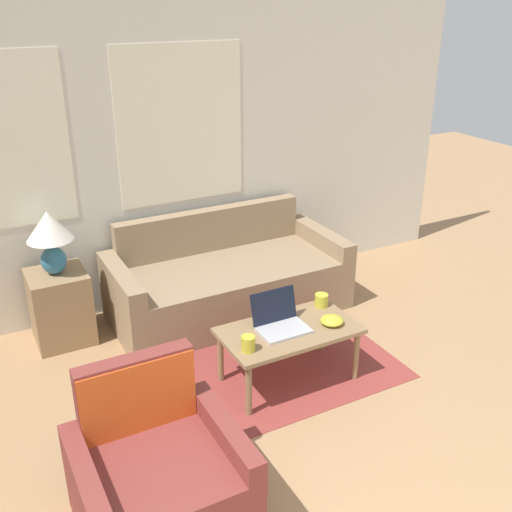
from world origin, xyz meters
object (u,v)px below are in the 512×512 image
object	(u,v)px
coffee_table	(289,335)
snack_bowl	(332,320)
couch	(226,281)
armchair	(158,479)
table_lamp	(50,234)
laptop	(280,321)
cup_yellow	(248,344)
cup_navy	(321,300)

from	to	relation	value
coffee_table	snack_bowl	distance (m)	0.32
couch	armchair	xyz separation A→B (m)	(-1.29, -1.91, -0.01)
table_lamp	couch	bearing A→B (deg)	-6.02
armchair	table_lamp	size ratio (longest dim) A/B	1.69
table_lamp	laptop	distance (m)	1.84
laptop	armchair	bearing A→B (deg)	-146.34
couch	laptop	world-z (taller)	couch
snack_bowl	laptop	bearing A→B (deg)	160.67
couch	cup_yellow	size ratio (longest dim) A/B	18.98
armchair	cup_navy	bearing A→B (deg)	29.67
armchair	coffee_table	distance (m)	1.44
coffee_table	cup_navy	world-z (taller)	cup_navy
armchair	coffee_table	size ratio (longest dim) A/B	0.88
table_lamp	snack_bowl	bearing A→B (deg)	-41.05
couch	cup_yellow	xyz separation A→B (m)	(-0.44, -1.28, 0.21)
snack_bowl	armchair	bearing A→B (deg)	-156.62
coffee_table	snack_bowl	world-z (taller)	snack_bowl
couch	snack_bowl	bearing A→B (deg)	-79.42
armchair	cup_navy	size ratio (longest dim) A/B	8.56
armchair	cup_navy	world-z (taller)	armchair
couch	snack_bowl	size ratio (longest dim) A/B	12.12
couch	coffee_table	size ratio (longest dim) A/B	2.08
couch	laptop	bearing A→B (deg)	-95.94
couch	cup_yellow	bearing A→B (deg)	-109.07
couch	snack_bowl	distance (m)	1.29
table_lamp	snack_bowl	size ratio (longest dim) A/B	3.05
table_lamp	snack_bowl	xyz separation A→B (m)	(1.60, -1.40, -0.46)
table_lamp	coffee_table	xyz separation A→B (m)	(1.30, -1.31, -0.54)
couch	cup_navy	size ratio (longest dim) A/B	20.16
table_lamp	snack_bowl	distance (m)	2.17
laptop	snack_bowl	xyz separation A→B (m)	(0.35, -0.12, -0.03)
table_lamp	laptop	bearing A→B (deg)	-45.47
coffee_table	cup_yellow	xyz separation A→B (m)	(-0.38, -0.11, 0.10)
couch	armchair	bearing A→B (deg)	-124.11
laptop	cup_yellow	world-z (taller)	laptop
armchair	cup_yellow	xyz separation A→B (m)	(0.85, 0.63, 0.21)
couch	cup_navy	xyz separation A→B (m)	(0.32, -0.99, 0.20)
cup_navy	table_lamp	bearing A→B (deg)	145.97
couch	laptop	distance (m)	1.15
cup_yellow	snack_bowl	xyz separation A→B (m)	(0.68, 0.03, -0.02)
armchair	snack_bowl	size ratio (longest dim) A/B	5.15
table_lamp	coffee_table	world-z (taller)	table_lamp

